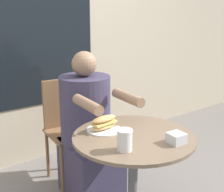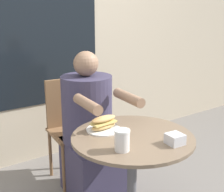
# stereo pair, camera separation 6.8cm
# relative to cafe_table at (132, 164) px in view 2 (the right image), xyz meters

# --- Properties ---
(storefront_wall) EXTENTS (8.00, 0.09, 2.80)m
(storefront_wall) POSITION_rel_cafe_table_xyz_m (0.00, 1.45, 0.88)
(storefront_wall) COLOR #B7A88E
(storefront_wall) RESTS_ON ground_plane
(cafe_table) EXTENTS (0.74, 0.74, 0.71)m
(cafe_table) POSITION_rel_cafe_table_xyz_m (0.00, 0.00, 0.00)
(cafe_table) COLOR brown
(cafe_table) RESTS_ON ground_plane
(diner_chair) EXTENTS (0.42, 0.42, 0.87)m
(diner_chair) POSITION_rel_cafe_table_xyz_m (0.06, 0.93, 0.00)
(diner_chair) COLOR brown
(diner_chair) RESTS_ON ground_plane
(seated_diner) EXTENTS (0.44, 0.71, 1.15)m
(seated_diner) POSITION_rel_cafe_table_xyz_m (0.04, 0.57, -0.03)
(seated_diner) COLOR #38334C
(seated_diner) RESTS_ON ground_plane
(sandwich_on_plate) EXTENTS (0.22, 0.22, 0.09)m
(sandwich_on_plate) POSITION_rel_cafe_table_xyz_m (-0.09, 0.18, 0.22)
(sandwich_on_plate) COLOR white
(sandwich_on_plate) RESTS_ON cafe_table
(drink_cup) EXTENTS (0.09, 0.09, 0.12)m
(drink_cup) POSITION_rel_cafe_table_xyz_m (-0.18, -0.12, 0.25)
(drink_cup) COLOR silver
(drink_cup) RESTS_ON cafe_table
(napkin_box) EXTENTS (0.10, 0.10, 0.06)m
(napkin_box) POSITION_rel_cafe_table_xyz_m (0.12, -0.23, 0.22)
(napkin_box) COLOR silver
(napkin_box) RESTS_ON cafe_table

